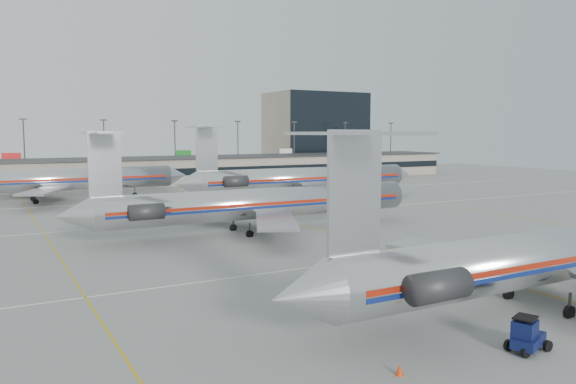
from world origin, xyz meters
TOP-DOWN VIEW (x-y plane):
  - ground at (0.00, 0.00)m, footprint 260.00×260.00m
  - apron_markings at (0.00, 10.00)m, footprint 160.00×0.15m
  - terminal at (0.00, 97.97)m, footprint 162.00×17.00m
  - light_mast_row at (0.00, 112.00)m, footprint 163.60×0.40m
  - distant_building at (62.00, 128.00)m, footprint 30.00×20.00m
  - jet_foreground at (-1.29, -7.38)m, footprint 46.47×27.36m
  - jet_second_row at (-7.46, 28.30)m, footprint 46.51×27.38m
  - jet_third_row at (14.03, 54.56)m, footprint 48.27×29.69m
  - jet_back_row at (-26.14, 73.06)m, footprint 48.10×29.59m
  - tug_left at (-10.58, -12.25)m, footprint 2.73×2.04m
  - cone_left at (-18.62, -11.27)m, footprint 0.51×0.51m

SIDE VIEW (x-z plane):
  - ground at x=0.00m, z-range 0.00..0.00m
  - apron_markings at x=0.00m, z-range 0.00..0.02m
  - cone_left at x=-18.62m, z-range 0.00..0.57m
  - tug_left at x=-10.58m, z-range -0.09..1.90m
  - terminal at x=0.00m, z-range 0.03..6.28m
  - jet_foreground at x=-1.29m, z-range -2.55..9.61m
  - jet_second_row at x=-7.46m, z-range -2.55..9.62m
  - jet_back_row at x=-26.14m, z-range -2.76..10.39m
  - jet_third_row at x=14.03m, z-range -2.77..10.43m
  - light_mast_row at x=0.00m, z-range 0.94..16.22m
  - distant_building at x=62.00m, z-range 0.00..25.00m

